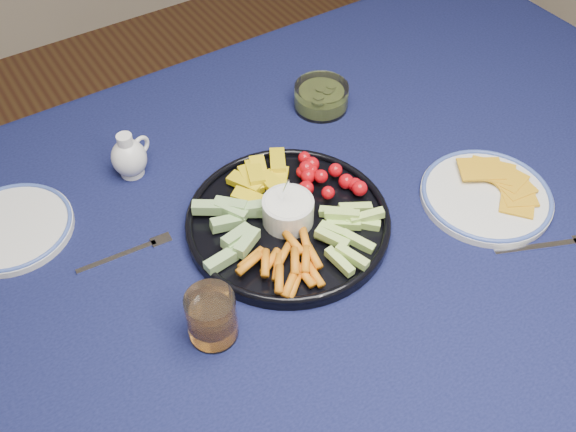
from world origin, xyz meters
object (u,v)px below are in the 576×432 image
crudite_platter (287,219)px  juice_tumbler (212,319)px  pickle_bowl (321,98)px  cheese_plate (487,194)px  side_plate_extra (12,227)px  creamer_pitcher (129,157)px  dining_table (311,265)px

crudite_platter → juice_tumbler: 0.22m
crudite_platter → pickle_bowl: bearing=45.1°
cheese_plate → side_plate_extra: size_ratio=1.13×
pickle_bowl → cheese_plate: pickle_bowl is taller
pickle_bowl → juice_tumbler: size_ratio=1.27×
crudite_platter → creamer_pitcher: (-0.16, 0.25, 0.02)m
dining_table → side_plate_extra: bearing=147.0°
crudite_platter → pickle_bowl: 0.31m
pickle_bowl → juice_tumbler: juice_tumbler is taller
pickle_bowl → cheese_plate: 0.36m
creamer_pitcher → pickle_bowl: creamer_pitcher is taller
creamer_pitcher → juice_tumbler: 0.36m
cheese_plate → pickle_bowl: bearing=104.3°
dining_table → side_plate_extra: side_plate_extra is taller
creamer_pitcher → pickle_bowl: 0.38m
cheese_plate → side_plate_extra: 0.77m
cheese_plate → juice_tumbler: (-0.50, 0.02, 0.02)m
dining_table → cheese_plate: (0.28, -0.10, 0.10)m
pickle_bowl → juice_tumbler: 0.53m
dining_table → cheese_plate: 0.31m
pickle_bowl → side_plate_extra: pickle_bowl is taller
cheese_plate → juice_tumbler: 0.50m
pickle_bowl → creamer_pitcher: bearing=175.8°
dining_table → creamer_pitcher: 0.36m
crudite_platter → pickle_bowl: (0.22, 0.22, 0.00)m
creamer_pitcher → juice_tumbler: bearing=-95.7°
creamer_pitcher → juice_tumbler: creamer_pitcher is taller
crudite_platter → cheese_plate: bearing=-22.3°
pickle_bowl → juice_tumbler: (-0.41, -0.33, 0.01)m
dining_table → creamer_pitcher: size_ratio=19.89×
juice_tumbler → side_plate_extra: (-0.18, 0.34, -0.03)m
crudite_platter → side_plate_extra: bearing=148.2°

